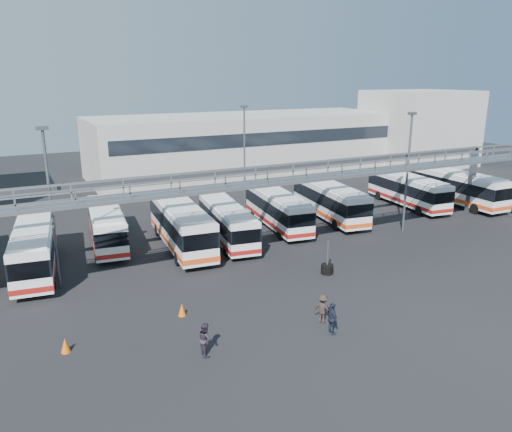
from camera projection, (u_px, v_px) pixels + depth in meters
name	position (u px, v px, depth m)	size (l,w,h in m)	color
ground	(338.00, 286.00, 32.19)	(140.00, 140.00, 0.00)	black
gantry	(293.00, 185.00, 35.73)	(51.40, 5.15, 7.10)	gray
warehouse	(246.00, 144.00, 68.92)	(42.00, 14.00, 8.00)	#9E9E99
building_right	(419.00, 128.00, 74.82)	(14.00, 12.00, 11.00)	#B2B2AD
light_pole_left	(50.00, 200.00, 30.45)	(0.70, 0.35, 10.21)	#4C4F54
light_pole_mid	(408.00, 166.00, 41.91)	(0.70, 0.35, 10.21)	#4C4F54
light_pole_back	(244.00, 150.00, 51.24)	(0.70, 0.35, 10.21)	#4C4F54
bus_1	(35.00, 247.00, 33.99)	(3.80, 11.00, 3.27)	white
bus_2	(106.00, 224.00, 39.50)	(3.58, 10.48, 3.12)	white
bus_3	(181.00, 224.00, 38.86)	(3.74, 11.78, 3.52)	white
bus_4	(227.00, 222.00, 40.30)	(3.80, 10.39, 3.08)	white
bus_5	(278.00, 208.00, 44.18)	(3.87, 10.78, 3.20)	white
bus_6	(330.00, 200.00, 46.80)	(4.10, 11.32, 3.36)	white
bus_8	(408.00, 189.00, 51.32)	(3.70, 10.96, 3.26)	white
bus_9	(456.00, 186.00, 52.12)	(3.04, 11.61, 3.50)	white
pedestrian_b	(205.00, 339.00, 24.02)	(0.81, 0.63, 1.67)	#2C2432
pedestrian_c	(323.00, 309.00, 27.17)	(1.07, 0.62, 1.66)	#2C211D
pedestrian_d	(332.00, 319.00, 25.93)	(1.04, 0.43, 1.78)	#1B2231
cone_left	(65.00, 345.00, 24.35)	(0.47, 0.47, 0.75)	#D55A0B
cone_right	(182.00, 310.00, 28.08)	(0.45, 0.45, 0.72)	#D55A0B
tire_stack	(327.00, 268.00, 34.04)	(0.84, 0.84, 2.41)	black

